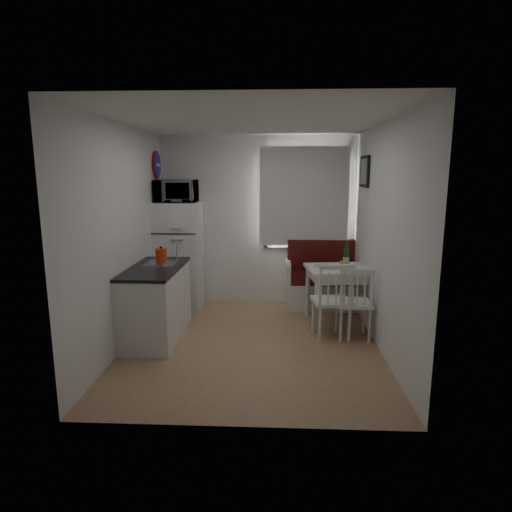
{
  "coord_description": "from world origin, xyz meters",
  "views": [
    {
      "loc": [
        0.28,
        -4.89,
        2.03
      ],
      "look_at": [
        0.03,
        0.5,
        0.98
      ],
      "focal_mm": 30.0,
      "sensor_mm": 36.0,
      "label": 1
    }
  ],
  "objects_px": {
    "dining_table": "(345,274)",
    "kettle": "(161,256)",
    "wine_bottle": "(346,254)",
    "bench": "(332,285)",
    "fridge": "(179,255)",
    "chair_left": "(333,293)",
    "microwave": "(176,191)",
    "chair_right": "(355,296)",
    "kitchen_counter": "(156,302)"
  },
  "relations": [
    {
      "from": "dining_table",
      "to": "kettle",
      "type": "bearing_deg",
      "value": -174.48
    },
    {
      "from": "kettle",
      "to": "wine_bottle",
      "type": "distance_m",
      "value": 2.48
    },
    {
      "from": "bench",
      "to": "dining_table",
      "type": "xyz_separation_m",
      "value": [
        0.08,
        -0.69,
        0.34
      ]
    },
    {
      "from": "fridge",
      "to": "dining_table",
      "type": "bearing_deg",
      "value": -13.38
    },
    {
      "from": "fridge",
      "to": "chair_left",
      "type": "bearing_deg",
      "value": -29.93
    },
    {
      "from": "kettle",
      "to": "fridge",
      "type": "bearing_deg",
      "value": 91.55
    },
    {
      "from": "microwave",
      "to": "wine_bottle",
      "type": "height_order",
      "value": "microwave"
    },
    {
      "from": "chair_left",
      "to": "kettle",
      "type": "height_order",
      "value": "kettle"
    },
    {
      "from": "chair_right",
      "to": "kitchen_counter",
      "type": "bearing_deg",
      "value": 179.34
    },
    {
      "from": "dining_table",
      "to": "chair_left",
      "type": "bearing_deg",
      "value": -117.63
    },
    {
      "from": "dining_table",
      "to": "wine_bottle",
      "type": "height_order",
      "value": "wine_bottle"
    },
    {
      "from": "dining_table",
      "to": "microwave",
      "type": "bearing_deg",
      "value": 160.59
    },
    {
      "from": "dining_table",
      "to": "fridge",
      "type": "xyz_separation_m",
      "value": [
        -2.41,
        0.57,
        0.12
      ]
    },
    {
      "from": "chair_right",
      "to": "microwave",
      "type": "height_order",
      "value": "microwave"
    },
    {
      "from": "bench",
      "to": "fridge",
      "type": "xyz_separation_m",
      "value": [
        -2.32,
        -0.11,
        0.47
      ]
    },
    {
      "from": "kettle",
      "to": "dining_table",
      "type": "bearing_deg",
      "value": 12.68
    },
    {
      "from": "kitchen_counter",
      "to": "chair_left",
      "type": "bearing_deg",
      "value": 0.04
    },
    {
      "from": "dining_table",
      "to": "wine_bottle",
      "type": "xyz_separation_m",
      "value": [
        0.02,
        0.1,
        0.25
      ]
    },
    {
      "from": "chair_left",
      "to": "wine_bottle",
      "type": "distance_m",
      "value": 0.88
    },
    {
      "from": "dining_table",
      "to": "chair_right",
      "type": "height_order",
      "value": "chair_right"
    },
    {
      "from": "fridge",
      "to": "wine_bottle",
      "type": "relative_size",
      "value": 4.85
    },
    {
      "from": "kitchen_counter",
      "to": "microwave",
      "type": "relative_size",
      "value": 2.24
    },
    {
      "from": "chair_left",
      "to": "kitchen_counter",
      "type": "bearing_deg",
      "value": 171.92
    },
    {
      "from": "fridge",
      "to": "kettle",
      "type": "bearing_deg",
      "value": -88.45
    },
    {
      "from": "chair_right",
      "to": "wine_bottle",
      "type": "xyz_separation_m",
      "value": [
        -0.0,
        0.76,
        0.37
      ]
    },
    {
      "from": "chair_right",
      "to": "kettle",
      "type": "height_order",
      "value": "kettle"
    },
    {
      "from": "kitchen_counter",
      "to": "chair_left",
      "type": "xyz_separation_m",
      "value": [
        2.18,
        0.0,
        0.14
      ]
    },
    {
      "from": "fridge",
      "to": "kettle",
      "type": "height_order",
      "value": "fridge"
    },
    {
      "from": "kettle",
      "to": "chair_right",
      "type": "bearing_deg",
      "value": -3.08
    },
    {
      "from": "kitchen_counter",
      "to": "chair_left",
      "type": "relative_size",
      "value": 2.54
    },
    {
      "from": "chair_left",
      "to": "chair_right",
      "type": "height_order",
      "value": "chair_left"
    },
    {
      "from": "bench",
      "to": "chair_left",
      "type": "relative_size",
      "value": 2.75
    },
    {
      "from": "bench",
      "to": "kitchen_counter",
      "type": "bearing_deg",
      "value": -149.93
    },
    {
      "from": "bench",
      "to": "wine_bottle",
      "type": "relative_size",
      "value": 4.29
    },
    {
      "from": "chair_right",
      "to": "dining_table",
      "type": "bearing_deg",
      "value": 91.02
    },
    {
      "from": "chair_left",
      "to": "microwave",
      "type": "height_order",
      "value": "microwave"
    },
    {
      "from": "chair_right",
      "to": "wine_bottle",
      "type": "distance_m",
      "value": 0.85
    },
    {
      "from": "chair_left",
      "to": "bench",
      "type": "bearing_deg",
      "value": 74.9
    },
    {
      "from": "wine_bottle",
      "to": "chair_left",
      "type": "bearing_deg",
      "value": -109.43
    },
    {
      "from": "bench",
      "to": "kettle",
      "type": "distance_m",
      "value": 2.69
    },
    {
      "from": "kitchen_counter",
      "to": "microwave",
      "type": "height_order",
      "value": "microwave"
    },
    {
      "from": "chair_left",
      "to": "chair_right",
      "type": "xyz_separation_m",
      "value": [
        0.27,
        0.01,
        -0.03
      ]
    },
    {
      "from": "kitchen_counter",
      "to": "chair_right",
      "type": "xyz_separation_m",
      "value": [
        2.45,
        0.01,
        0.11
      ]
    },
    {
      "from": "dining_table",
      "to": "microwave",
      "type": "distance_m",
      "value": 2.7
    },
    {
      "from": "microwave",
      "to": "kitchen_counter",
      "type": "bearing_deg",
      "value": -90.94
    },
    {
      "from": "fridge",
      "to": "chair_right",
      "type": "bearing_deg",
      "value": -26.99
    },
    {
      "from": "kitchen_counter",
      "to": "dining_table",
      "type": "height_order",
      "value": "kitchen_counter"
    },
    {
      "from": "chair_right",
      "to": "bench",
      "type": "bearing_deg",
      "value": 93.64
    },
    {
      "from": "dining_table",
      "to": "bench",
      "type": "bearing_deg",
      "value": 89.82
    },
    {
      "from": "kitchen_counter",
      "to": "fridge",
      "type": "height_order",
      "value": "fridge"
    }
  ]
}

